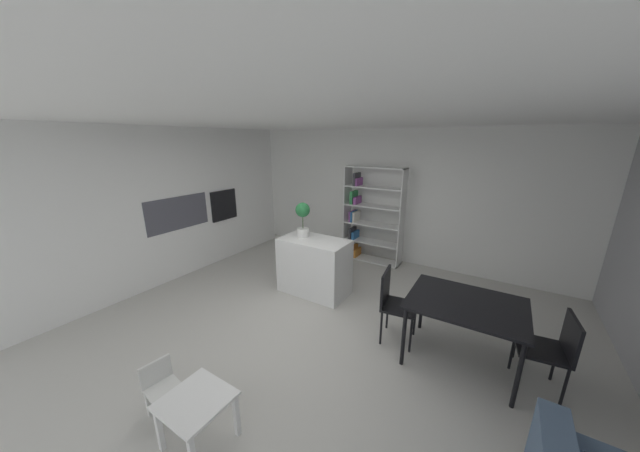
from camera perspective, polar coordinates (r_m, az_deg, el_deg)
name	(u,v)px	position (r m, az deg, el deg)	size (l,w,h in m)	color
ground_plane	(302,328)	(4.27, -3.48, -18.98)	(9.77, 9.77, 0.00)	beige
ceiling_slab	(298,116)	(3.50, -4.29, 20.26)	(7.10, 6.16, 0.06)	white
back_partition	(386,196)	(6.32, 12.61, 5.62)	(7.10, 0.06, 2.68)	white
tall_cabinet_run_left	(155,205)	(6.04, -29.07, 3.47)	(0.65, 5.56, 2.68)	white
cabinet_niche_splashback	(178,213)	(5.89, -25.53, 2.23)	(0.01, 1.19, 0.59)	#4C4C56
built_in_oven	(224,205)	(6.46, -17.93, 3.85)	(0.06, 0.61, 0.61)	black
kitchen_island	(314,266)	(4.93, -1.10, -7.68)	(1.11, 0.62, 0.92)	white
potted_plant_on_island	(303,216)	(4.83, -3.32, 1.83)	(0.24, 0.24, 0.57)	white
open_bookshelf	(368,216)	(6.20, 9.20, 1.93)	(1.21, 0.36, 1.95)	white
child_table	(197,407)	(3.00, -22.57, -29.34)	(0.51, 0.50, 0.45)	white
child_chair_left	(161,386)	(3.40, -28.10, -25.44)	(0.31, 0.31, 0.52)	silver
dining_table	(465,308)	(3.74, 26.09, -13.91)	(1.19, 0.93, 0.75)	black
dining_chair_island_side	(393,299)	(3.91, 13.74, -13.45)	(0.46, 0.47, 0.92)	black
dining_chair_window_side	(554,346)	(3.87, 38.20, -17.64)	(0.48, 0.48, 0.85)	black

